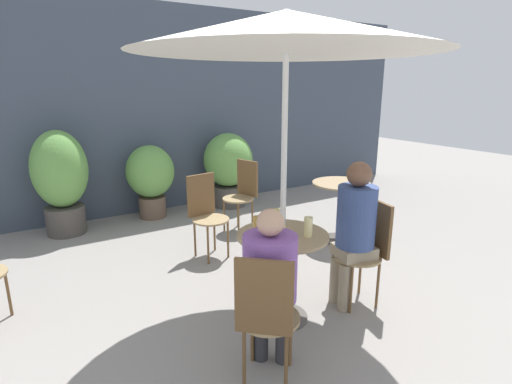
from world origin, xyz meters
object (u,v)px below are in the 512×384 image
Objects in this scene: bistro_chair_4 at (206,208)px; beer_glass_3 at (308,227)px; bistro_chair_1 at (368,244)px; cafe_table_far at (341,199)px; bistro_chair_0 at (266,311)px; beer_glass_2 at (281,235)px; beer_glass_1 at (257,225)px; potted_plant_1 at (150,176)px; bistro_chair_2 at (243,189)px; beer_glass_0 at (276,217)px; seated_person_0 at (270,279)px; seated_person_1 at (355,223)px; potted_plant_2 at (228,165)px; umbrella at (286,32)px; potted_plant_0 at (61,177)px; cafe_table_near at (282,257)px.

bistro_chair_4 is 5.92× the size of beer_glass_3.
cafe_table_far is at bearing 158.18° from bistro_chair_1.
bistro_chair_0 is 0.66m from beer_glass_2.
beer_glass_1 is 3.03m from potted_plant_1.
bistro_chair_2 is at bearing 63.43° from beer_glass_1.
beer_glass_0 is 0.99× the size of beer_glass_1.
seated_person_0 is 7.41× the size of beer_glass_3.
seated_person_1 is at bearing 0.38° from beer_glass_3.
potted_plant_2 reaches higher than seated_person_0.
bistro_chair_2 reaches higher than beer_glass_0.
seated_person_1 reaches higher than beer_glass_1.
umbrella is at bearing -110.07° from potted_plant_2.
seated_person_0 is 1.13m from seated_person_1.
bistro_chair_4 is 1.43m from beer_glass_1.
potted_plant_2 is (1.05, 2.88, -0.16)m from beer_glass_0.
bistro_chair_0 is at bearing -96.72° from potted_plant_1.
beer_glass_2 is at bearing -90.51° from potted_plant_1.
beer_glass_1 is at bearing -69.84° from potted_plant_0.
seated_person_0 is 0.84m from beer_glass_0.
seated_person_1 reaches higher than potted_plant_1.
seated_person_1 is (1.07, 0.35, 0.07)m from seated_person_0.
cafe_table_far is 2.54m from umbrella.
potted_plant_0 is (-1.32, 2.87, -0.06)m from beer_glass_0.
seated_person_1 is (1.17, 0.46, 0.21)m from bistro_chair_0.
cafe_table_near is at bearing 135.34° from beer_glass_3.
bistro_chair_1 reaches higher than beer_glass_3.
potted_plant_1 is at bearing 88.63° from beer_glass_1.
bistro_chair_4 is at bearing 94.39° from beer_glass_3.
bistro_chair_2 and bistro_chair_4 have the same top height.
beer_glass_2 is at bearing -90.92° from seated_person_0.
beer_glass_0 is 0.25m from beer_glass_1.
potted_plant_2 reaches higher than bistro_chair_1.
bistro_chair_1 is at bearing -15.68° from beer_glass_1.
umbrella is at bearing -99.44° from bistro_chair_4.
potted_plant_1 reaches higher than cafe_table_near.
bistro_chair_2 is 0.87× the size of potted_plant_1.
bistro_chair_0 is 6.33× the size of beer_glass_1.
umbrella is at bearing 50.10° from beer_glass_2.
beer_glass_3 is (0.58, 0.34, 0.13)m from seated_person_0.
cafe_table_far is at bearing 33.04° from cafe_table_near.
bistro_chair_2 is 6.33× the size of beer_glass_1.
bistro_chair_2 reaches higher than cafe_table_far.
potted_plant_0 is (-1.13, 3.21, -0.06)m from beer_glass_2.
bistro_chair_0 is 4.02m from potted_plant_2.
umbrella is at bearing 135.34° from beer_glass_3.
bistro_chair_1 is at bearing -12.01° from umbrella.
umbrella reaches higher than cafe_table_far.
cafe_table_near is 0.33m from beer_glass_0.
beer_glass_3 reaches higher than cafe_table_near.
potted_plant_0 is (-1.89, 3.19, -0.01)m from seated_person_1.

